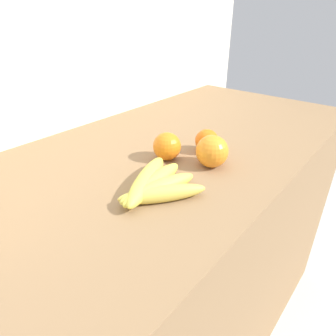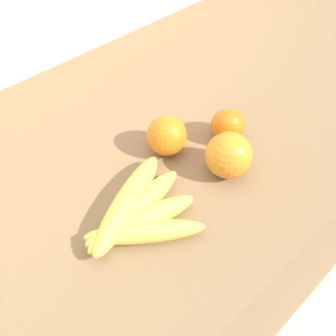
# 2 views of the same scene
# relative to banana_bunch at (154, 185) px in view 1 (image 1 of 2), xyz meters

# --- Properties ---
(counter) EXTENTS (1.86, 0.69, 0.91)m
(counter) POSITION_rel_banana_bunch_xyz_m (0.03, 0.13, -0.47)
(counter) COLOR olive
(counter) RESTS_ON ground
(wall_back) EXTENTS (2.26, 0.06, 1.30)m
(wall_back) POSITION_rel_banana_bunch_xyz_m (0.03, 0.51, -0.28)
(wall_back) COLOR silver
(wall_back) RESTS_ON ground
(banana_bunch) EXTENTS (0.22, 0.19, 0.04)m
(banana_bunch) POSITION_rel_banana_bunch_xyz_m (0.00, 0.00, 0.00)
(banana_bunch) COLOR #DCC34C
(banana_bunch) RESTS_ON counter
(orange_back_left) EXTENTS (0.08, 0.08, 0.08)m
(orange_back_left) POSITION_rel_banana_bunch_xyz_m (0.19, -0.03, 0.02)
(orange_back_left) COLOR orange
(orange_back_left) RESTS_ON counter
(orange_right) EXTENTS (0.07, 0.07, 0.07)m
(orange_right) POSITION_rel_banana_bunch_xyz_m (0.25, 0.03, 0.01)
(orange_right) COLOR orange
(orange_right) RESTS_ON counter
(orange_center) EXTENTS (0.07, 0.07, 0.07)m
(orange_center) POSITION_rel_banana_bunch_xyz_m (0.15, 0.09, 0.02)
(orange_center) COLOR orange
(orange_center) RESTS_ON counter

